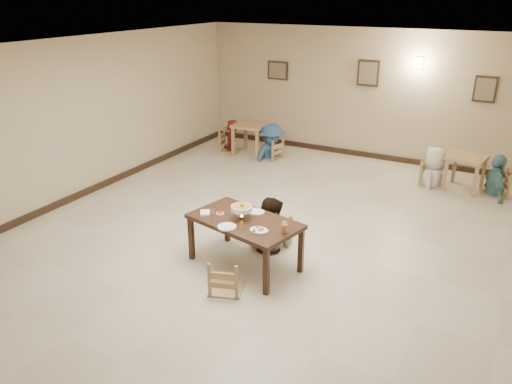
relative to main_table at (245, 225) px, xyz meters
The scene contains 31 objects.
floor 1.12m from the main_table, 99.00° to the left, with size 10.00×10.00×0.00m, color beige.
ceiling 2.51m from the main_table, 99.00° to the left, with size 10.00×10.00×0.00m, color white.
wall_back 5.95m from the main_table, 91.37° to the left, with size 10.00×10.00×0.00m, color #CCB591.
wall_left 4.32m from the main_table, 167.83° to the left, with size 10.00×10.00×0.00m, color #CCB591.
baseboard_back 5.89m from the main_table, 91.38° to the left, with size 8.00×0.06×0.12m, color black.
baseboard_left 4.25m from the main_table, 167.75° to the left, with size 0.06×10.00×0.12m, color black.
picture_a 6.42m from the main_table, 111.81° to the left, with size 0.55×0.04×0.45m.
picture_b 6.00m from the main_table, 90.41° to the left, with size 0.50×0.04×0.60m.
picture_c 6.46m from the main_table, 67.20° to the left, with size 0.45×0.04×0.55m.
wall_sconce 6.17m from the main_table, 79.75° to the left, with size 0.16×0.05×0.22m, color #FFD88C.
main_table is the anchor object (origin of this frame).
chair_far 0.81m from the main_table, 83.28° to the left, with size 0.43×0.43×0.91m.
chair_near 0.73m from the main_table, 81.41° to the right, with size 0.44×0.44×0.93m.
main_diner 0.71m from the main_table, 85.24° to the left, with size 0.81×0.63×1.67m, color gray.
curry_warmer 0.24m from the main_table, 169.08° to the left, with size 0.34×0.30×0.27m.
rice_plate_far 0.30m from the main_table, 87.15° to the left, with size 0.29×0.29×0.07m.
rice_plate_near 0.36m from the main_table, 104.34° to the right, with size 0.26×0.26×0.06m.
fried_plate 0.44m from the main_table, 33.49° to the right, with size 0.26×0.26×0.06m.
chili_dish 0.42m from the main_table, behind, with size 0.11×0.11×0.02m.
napkin_cutlery 0.61m from the main_table, behind, with size 0.25×0.29×0.03m.
drink_glass 0.70m from the main_table, ahead, with size 0.08×0.08×0.17m.
bg_table_left 5.35m from the main_table, 117.75° to the left, with size 0.79×0.79×0.77m.
bg_table_right 5.32m from the main_table, 63.01° to the left, with size 0.80×0.80×0.70m.
bg_chair_ll 5.65m from the main_table, 122.97° to the left, with size 0.50×0.50×1.06m.
bg_chair_lr 5.05m from the main_table, 112.28° to the left, with size 0.45×0.45×0.97m.
bg_chair_rl 5.03m from the main_table, 68.67° to the left, with size 0.49×0.49×1.04m.
bg_chair_rr 5.58m from the main_table, 57.37° to the left, with size 0.46×0.46×0.97m.
bg_diner_a 5.65m from the main_table, 122.97° to the left, with size 0.58×0.38×1.59m, color #571413.
bg_diner_b 5.05m from the main_table, 112.28° to the left, with size 1.10×0.63×1.70m, color #3E6189.
bg_diner_c 5.03m from the main_table, 68.67° to the left, with size 0.80×0.52×1.63m, color silver.
bg_diner_d 5.58m from the main_table, 57.37° to the left, with size 0.97×0.41×1.66m, color #57939A.
Camera 1 is at (3.32, -6.47, 3.76)m, focal length 35.00 mm.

